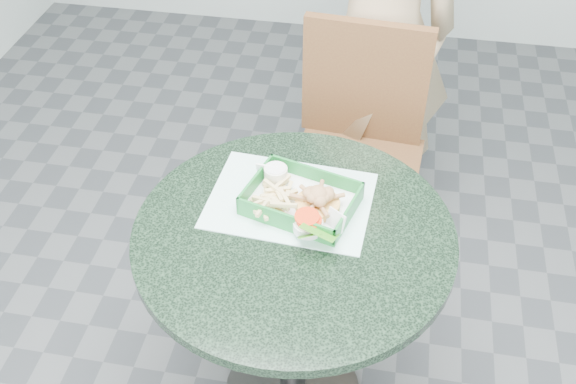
% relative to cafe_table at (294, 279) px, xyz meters
% --- Properties ---
extents(cafe_table, '(0.83, 0.83, 0.75)m').
position_rel_cafe_table_xyz_m(cafe_table, '(0.00, 0.00, 0.00)').
color(cafe_table, '#333333').
rests_on(cafe_table, floor).
extents(dining_chair, '(0.44, 0.44, 0.93)m').
position_rel_cafe_table_xyz_m(dining_chair, '(0.11, 0.73, -0.05)').
color(dining_chair, '#322217').
rests_on(dining_chair, floor).
extents(diner_person, '(0.70, 0.54, 1.72)m').
position_rel_cafe_table_xyz_m(diner_person, '(0.14, 0.99, 0.28)').
color(diner_person, tan).
rests_on(diner_person, floor).
extents(placemat, '(0.45, 0.35, 0.00)m').
position_rel_cafe_table_xyz_m(placemat, '(-0.03, 0.11, 0.17)').
color(placemat, '#B9EBE2').
rests_on(placemat, cafe_table).
extents(food_basket, '(0.28, 0.20, 0.06)m').
position_rel_cafe_table_xyz_m(food_basket, '(0.00, 0.09, 0.19)').
color(food_basket, '#18732C').
rests_on(food_basket, placemat).
extents(crab_sandwich, '(0.12, 0.12, 0.07)m').
position_rel_cafe_table_xyz_m(crab_sandwich, '(0.05, 0.09, 0.22)').
color(crab_sandwich, gold).
rests_on(crab_sandwich, food_basket).
extents(fries_pile, '(0.16, 0.17, 0.05)m').
position_rel_cafe_table_xyz_m(fries_pile, '(-0.06, 0.07, 0.21)').
color(fries_pile, '#DFC580').
rests_on(fries_pile, food_basket).
extents(sauce_ramekin, '(0.06, 0.06, 0.04)m').
position_rel_cafe_table_xyz_m(sauce_ramekin, '(-0.09, 0.13, 0.22)').
color(sauce_ramekin, silver).
rests_on(sauce_ramekin, food_basket).
extents(garnish_cup, '(0.11, 0.11, 0.04)m').
position_rel_cafe_table_xyz_m(garnish_cup, '(0.07, -0.00, 0.21)').
color(garnish_cup, white).
rests_on(garnish_cup, food_basket).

